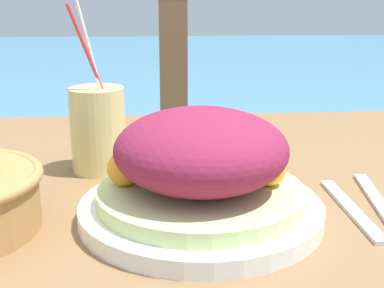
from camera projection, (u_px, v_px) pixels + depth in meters
name	position (u px, v px, depth m)	size (l,w,h in m)	color
patio_table	(197.00, 268.00, 0.69)	(1.00, 0.94, 0.70)	olive
railing_fence	(173.00, 53.00, 1.37)	(2.80, 0.08, 1.06)	brown
sea_backdrop	(161.00, 91.00, 3.92)	(12.00, 4.00, 0.43)	teal
salad_plate	(197.00, 173.00, 0.60)	(0.28, 0.28, 0.13)	white
drink_glass	(98.00, 129.00, 0.76)	(0.08, 0.08, 0.25)	#DBCC7F
fork	(351.00, 209.00, 0.64)	(0.02, 0.18, 0.00)	silver
knife	(377.00, 200.00, 0.66)	(0.04, 0.18, 0.00)	silver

